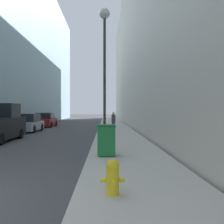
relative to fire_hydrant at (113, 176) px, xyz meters
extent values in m
cube|color=#B7B2A8|center=(0.73, 17.41, -0.46)|extent=(3.08, 60.00, 0.16)
cube|color=beige|center=(8.37, 25.41, 8.82)|extent=(12.00, 60.00, 18.72)
cylinder|color=yellow|center=(0.00, 0.00, -0.11)|extent=(0.26, 0.26, 0.53)
sphere|color=yellow|center=(0.00, 0.00, 0.20)|extent=(0.28, 0.28, 0.28)
cylinder|color=yellow|center=(0.00, 0.00, 0.29)|extent=(0.07, 0.07, 0.06)
cylinder|color=yellow|center=(0.00, -0.19, -0.08)|extent=(0.11, 0.12, 0.11)
cylinder|color=yellow|center=(-0.19, 0.00, -0.08)|extent=(0.12, 0.09, 0.09)
cylinder|color=yellow|center=(0.19, 0.00, -0.08)|extent=(0.12, 0.09, 0.09)
cube|color=#1E7538|center=(-0.11, 4.29, 0.18)|extent=(0.66, 0.59, 1.05)
cube|color=#16572A|center=(-0.11, 4.29, 0.75)|extent=(0.67, 0.60, 0.08)
cylinder|color=black|center=(-0.39, 4.54, -0.30)|extent=(0.05, 0.16, 0.16)
cylinder|color=black|center=(0.16, 4.54, -0.30)|extent=(0.05, 0.16, 0.16)
cylinder|color=#2D332D|center=(-0.20, 7.09, -0.25)|extent=(0.24, 0.24, 0.25)
cylinder|color=#2D332D|center=(-0.20, 7.09, 2.72)|extent=(0.13, 0.13, 6.20)
sphere|color=silver|center=(-0.20, 7.09, 6.03)|extent=(0.52, 0.52, 0.52)
cube|color=black|center=(-6.77, 10.81, 1.30)|extent=(1.99, 1.61, 0.88)
cylinder|color=black|center=(-5.76, 11.50, -0.22)|extent=(0.24, 0.64, 0.64)
cylinder|color=black|center=(-5.76, 8.37, -0.22)|extent=(0.24, 0.64, 0.64)
cube|color=#A3A8B2|center=(-6.88, 16.60, -0.03)|extent=(1.88, 4.06, 0.70)
cube|color=#1E2328|center=(-6.88, 16.60, 0.67)|extent=(1.65, 2.11, 0.69)
cylinder|color=black|center=(-7.75, 17.82, -0.22)|extent=(0.24, 0.64, 0.64)
cylinder|color=black|center=(-6.02, 17.82, -0.22)|extent=(0.24, 0.64, 0.64)
cylinder|color=black|center=(-7.75, 15.38, -0.22)|extent=(0.24, 0.64, 0.64)
cylinder|color=black|center=(-6.02, 15.38, -0.22)|extent=(0.24, 0.64, 0.64)
cube|color=maroon|center=(-6.90, 23.07, -0.01)|extent=(1.89, 4.37, 0.74)
cube|color=#1E2328|center=(-6.90, 23.07, 0.69)|extent=(1.66, 2.27, 0.67)
cylinder|color=black|center=(-7.77, 24.38, -0.22)|extent=(0.24, 0.64, 0.64)
cylinder|color=black|center=(-6.03, 24.38, -0.22)|extent=(0.24, 0.64, 0.64)
cylinder|color=black|center=(-7.77, 21.76, -0.22)|extent=(0.24, 0.64, 0.64)
cylinder|color=black|center=(-6.03, 21.76, -0.22)|extent=(0.24, 0.64, 0.64)
cube|color=#2D3347|center=(0.49, 15.02, 0.00)|extent=(0.26, 0.19, 0.75)
cube|color=#333338|center=(0.49, 15.02, 0.67)|extent=(0.31, 0.19, 0.59)
sphere|color=tan|center=(0.49, 15.02, 1.06)|extent=(0.20, 0.20, 0.20)
camera|label=1|loc=(-0.14, -5.04, 1.34)|focal=40.00mm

